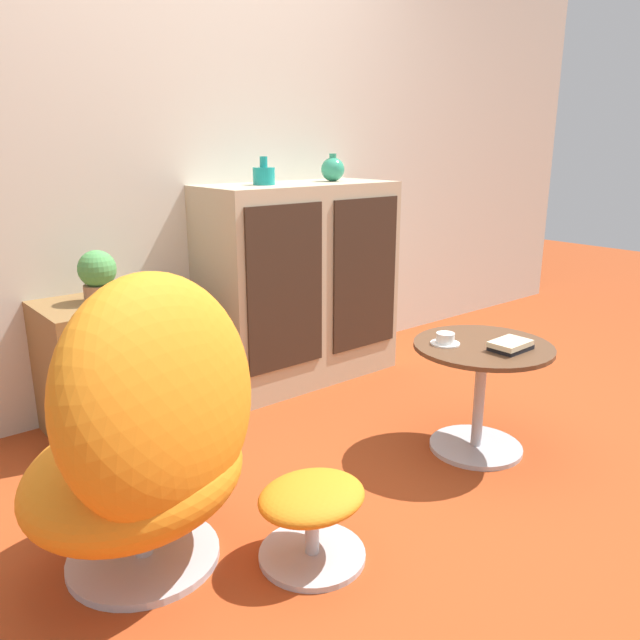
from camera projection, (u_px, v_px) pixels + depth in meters
name	position (u px, v px, depth m)	size (l,w,h in m)	color
ground_plane	(382.00, 483.00, 2.35)	(12.00, 12.00, 0.00)	#9E3D19
wall_back	(190.00, 129.00, 2.99)	(6.40, 0.06, 2.60)	beige
sideboard	(300.00, 283.00, 3.29)	(1.04, 0.47, 1.04)	tan
tv_console	(114.00, 366.00, 2.74)	(0.57, 0.45, 0.59)	brown
egg_chair	(149.00, 438.00, 1.78)	(0.87, 0.84, 0.94)	#B7B7BC
ottoman	(312.00, 509.00, 1.89)	(0.34, 0.33, 0.26)	#B7B7BC
coffee_table	(480.00, 383.00, 2.54)	(0.55, 0.55, 0.46)	#B7B7BC
vase_leftmost	(264.00, 175.00, 3.01)	(0.11, 0.11, 0.13)	teal
vase_inner_left	(333.00, 169.00, 3.28)	(0.12, 0.12, 0.14)	#2D8E6B
potted_plant	(98.00, 275.00, 2.60)	(0.16, 0.16, 0.22)	#996B4C
teacup	(445.00, 340.00, 2.49)	(0.12, 0.12, 0.05)	white
book_stack	(510.00, 345.00, 2.42)	(0.17, 0.12, 0.04)	black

